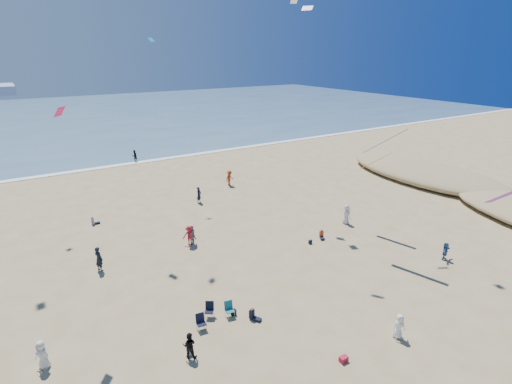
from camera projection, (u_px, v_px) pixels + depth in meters
ground at (307, 380)px, 19.92m from camera, size 220.00×220.00×0.00m
ocean at (56, 119)px, 95.60m from camera, size 220.00×100.00×0.06m
surf_line at (103, 168)px, 55.76m from camera, size 220.00×1.20×0.08m
standing_flyers at (242, 228)px, 34.91m from camera, size 29.04×52.64×1.93m
seated_group at (286, 293)px, 26.35m from camera, size 17.26×32.16×0.84m
chair_cluster at (214, 314)px, 24.06m from camera, size 2.68×1.55×1.00m
white_tote at (190, 352)px, 21.51m from camera, size 0.35×0.20×0.40m
black_backpack at (234, 312)px, 24.73m from camera, size 0.30×0.22×0.38m
cooler at (344, 359)px, 21.06m from camera, size 0.45×0.30×0.30m
navy_bag at (310, 242)px, 33.86m from camera, size 0.28×0.18×0.34m
kites_aloft at (289, 62)px, 28.64m from camera, size 37.74×40.57×29.85m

